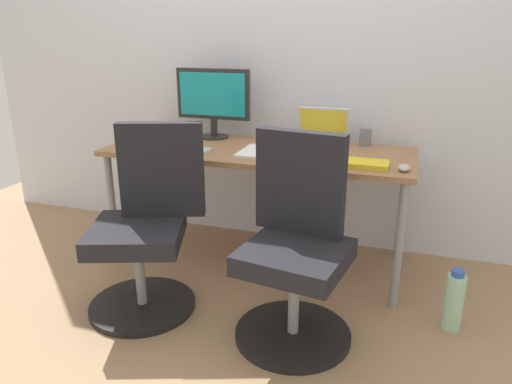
{
  "coord_description": "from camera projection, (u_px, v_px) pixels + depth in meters",
  "views": [
    {
      "loc": [
        0.83,
        -2.58,
        1.36
      ],
      "look_at": [
        0.0,
        -0.05,
        0.46
      ],
      "focal_mm": 33.52,
      "sensor_mm": 36.0,
      "label": 1
    }
  ],
  "objects": [
    {
      "name": "ground_plane",
      "position": [
        258.0,
        259.0,
        3.0
      ],
      "size": [
        5.28,
        5.28,
        0.0
      ],
      "primitive_type": "plane",
      "color": "#9E7A56"
    },
    {
      "name": "back_wall",
      "position": [
        280.0,
        41.0,
        2.96
      ],
      "size": [
        4.4,
        0.04,
        2.6
      ],
      "primitive_type": "cube",
      "color": "silver",
      "rests_on": "ground"
    },
    {
      "name": "desk",
      "position": [
        259.0,
        159.0,
        2.79
      ],
      "size": [
        1.76,
        0.69,
        0.71
      ],
      "color": "#996B47",
      "rests_on": "ground"
    },
    {
      "name": "office_chair_left",
      "position": [
        147.0,
        228.0,
        2.39
      ],
      "size": [
        0.56,
        0.56,
        0.94
      ],
      "color": "black",
      "rests_on": "ground"
    },
    {
      "name": "office_chair_right",
      "position": [
        296.0,
        249.0,
        2.16
      ],
      "size": [
        0.54,
        0.54,
        0.94
      ],
      "color": "black",
      "rests_on": "ground"
    },
    {
      "name": "water_bottle_on_floor",
      "position": [
        454.0,
        301.0,
        2.26
      ],
      "size": [
        0.09,
        0.09,
        0.31
      ],
      "color": "#A5D8B2",
      "rests_on": "ground"
    },
    {
      "name": "desktop_monitor",
      "position": [
        213.0,
        98.0,
        2.98
      ],
      "size": [
        0.48,
        0.18,
        0.43
      ],
      "color": "#262626",
      "rests_on": "desk"
    },
    {
      "name": "open_laptop",
      "position": [
        320.0,
        136.0,
        2.84
      ],
      "size": [
        0.31,
        0.29,
        0.22
      ],
      "color": "silver",
      "rests_on": "desk"
    },
    {
      "name": "keyboard_by_monitor",
      "position": [
        181.0,
        149.0,
        2.72
      ],
      "size": [
        0.34,
        0.12,
        0.02
      ],
      "primitive_type": "cube",
      "color": "#B7B7B7",
      "rests_on": "desk"
    },
    {
      "name": "keyboard_by_laptop",
      "position": [
        305.0,
        160.0,
        2.49
      ],
      "size": [
        0.34,
        0.12,
        0.02
      ],
      "primitive_type": "cube",
      "color": "silver",
      "rests_on": "desk"
    },
    {
      "name": "mouse_by_monitor",
      "position": [
        404.0,
        168.0,
        2.33
      ],
      "size": [
        0.06,
        0.1,
        0.03
      ],
      "primitive_type": "ellipsoid",
      "color": "#B7B7B7",
      "rests_on": "desk"
    },
    {
      "name": "mouse_by_laptop",
      "position": [
        136.0,
        149.0,
        2.71
      ],
      "size": [
        0.06,
        0.1,
        0.03
      ],
      "primitive_type": "ellipsoid",
      "color": "#2D2D2D",
      "rests_on": "desk"
    },
    {
      "name": "coffee_mug",
      "position": [
        154.0,
        137.0,
        2.87
      ],
      "size": [
        0.08,
        0.08,
        0.09
      ],
      "primitive_type": "cylinder",
      "color": "orange",
      "rests_on": "desk"
    },
    {
      "name": "pen_cup",
      "position": [
        365.0,
        137.0,
        2.84
      ],
      "size": [
        0.07,
        0.07,
        0.1
      ],
      "primitive_type": "cylinder",
      "color": "slate",
      "rests_on": "desk"
    },
    {
      "name": "phone_near_laptop",
      "position": [
        160.0,
        132.0,
        3.22
      ],
      "size": [
        0.07,
        0.14,
        0.01
      ],
      "primitive_type": "cube",
      "color": "black",
      "rests_on": "desk"
    },
    {
      "name": "notebook",
      "position": [
        367.0,
        164.0,
        2.41
      ],
      "size": [
        0.21,
        0.15,
        0.03
      ],
      "primitive_type": "cube",
      "color": "yellow",
      "rests_on": "desk"
    },
    {
      "name": "paper_pile",
      "position": [
        260.0,
        151.0,
        2.69
      ],
      "size": [
        0.21,
        0.3,
        0.01
      ],
      "primitive_type": "cube",
      "color": "white",
      "rests_on": "desk"
    }
  ]
}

